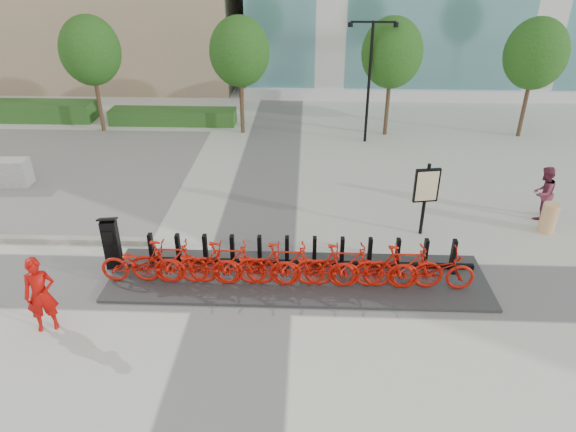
{
  "coord_description": "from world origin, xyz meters",
  "views": [
    {
      "loc": [
        1.48,
        -10.62,
        7.57
      ],
      "look_at": [
        1.0,
        1.5,
        1.2
      ],
      "focal_mm": 32.0,
      "sensor_mm": 36.0,
      "label": 1
    }
  ],
  "objects_px": {
    "construction_barrel": "(549,218)",
    "bike_0": "(141,263)",
    "kiosk": "(111,243)",
    "map_sign": "(426,189)",
    "worker_red": "(41,295)",
    "pedestrian": "(543,193)"
  },
  "relations": [
    {
      "from": "worker_red",
      "to": "bike_0",
      "type": "bearing_deg",
      "value": 26.64
    },
    {
      "from": "bike_0",
      "to": "map_sign",
      "type": "distance_m",
      "value": 8.08
    },
    {
      "from": "bike_0",
      "to": "map_sign",
      "type": "relative_size",
      "value": 0.91
    },
    {
      "from": "bike_0",
      "to": "worker_red",
      "type": "height_order",
      "value": "worker_red"
    },
    {
      "from": "bike_0",
      "to": "pedestrian",
      "type": "xyz_separation_m",
      "value": [
        11.37,
        4.05,
        0.24
      ]
    },
    {
      "from": "pedestrian",
      "to": "construction_barrel",
      "type": "xyz_separation_m",
      "value": [
        -0.09,
        -0.9,
        -0.4
      ]
    },
    {
      "from": "pedestrian",
      "to": "construction_barrel",
      "type": "relative_size",
      "value": 1.87
    },
    {
      "from": "kiosk",
      "to": "construction_barrel",
      "type": "relative_size",
      "value": 1.64
    },
    {
      "from": "bike_0",
      "to": "kiosk",
      "type": "relative_size",
      "value": 1.35
    },
    {
      "from": "map_sign",
      "to": "bike_0",
      "type": "bearing_deg",
      "value": -169.24
    },
    {
      "from": "construction_barrel",
      "to": "kiosk",
      "type": "bearing_deg",
      "value": -168.45
    },
    {
      "from": "kiosk",
      "to": "worker_red",
      "type": "height_order",
      "value": "worker_red"
    },
    {
      "from": "bike_0",
      "to": "kiosk",
      "type": "distance_m",
      "value": 1.16
    },
    {
      "from": "kiosk",
      "to": "pedestrian",
      "type": "distance_m",
      "value": 12.77
    },
    {
      "from": "construction_barrel",
      "to": "pedestrian",
      "type": "bearing_deg",
      "value": 84.06
    },
    {
      "from": "worker_red",
      "to": "map_sign",
      "type": "distance_m",
      "value": 10.26
    },
    {
      "from": "construction_barrel",
      "to": "bike_0",
      "type": "bearing_deg",
      "value": -164.4
    },
    {
      "from": "worker_red",
      "to": "construction_barrel",
      "type": "xyz_separation_m",
      "value": [
        12.91,
        4.91,
        -0.45
      ]
    },
    {
      "from": "kiosk",
      "to": "construction_barrel",
      "type": "bearing_deg",
      "value": 2.86
    },
    {
      "from": "bike_0",
      "to": "map_sign",
      "type": "height_order",
      "value": "map_sign"
    },
    {
      "from": "construction_barrel",
      "to": "map_sign",
      "type": "bearing_deg",
      "value": -175.91
    },
    {
      "from": "kiosk",
      "to": "worker_red",
      "type": "bearing_deg",
      "value": -114.81
    }
  ]
}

